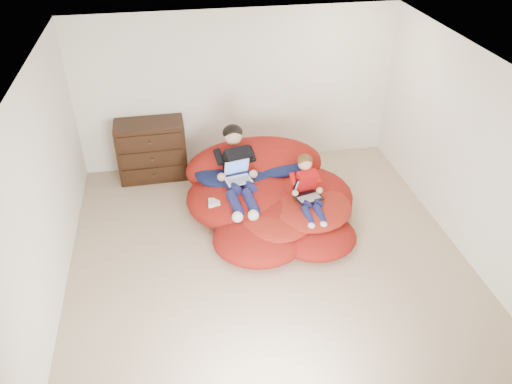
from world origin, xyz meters
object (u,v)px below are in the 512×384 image
Objects in this scene: beanbag_pile at (269,195)px; laptop_black at (307,191)px; dresser at (152,150)px; laptop_white at (238,174)px; older_boy at (237,166)px; younger_boy at (308,187)px.

laptop_black is at bearing -43.15° from beanbag_pile.
dresser is 2.07m from beanbag_pile.
laptop_white is at bearing 175.02° from beanbag_pile.
dresser reaches higher than beanbag_pile.
beanbag_pile is 0.65m from older_boy.
dresser is 1.17× the size of younger_boy.
older_boy is at bearing 148.82° from younger_boy.
beanbag_pile is at bearing -4.98° from laptop_white.
laptop_black is at bearing -90.00° from younger_boy.
laptop_black is (0.88, -0.54, -0.17)m from older_boy.
older_boy is 1.03m from younger_boy.
dresser is 0.44× the size of beanbag_pile.
dresser is at bearing 140.92° from laptop_black.
beanbag_pile is 0.67m from laptop_black.
dresser is 2.66m from younger_boy.
older_boy is at bearing 163.24° from beanbag_pile.
laptop_white is at bearing -46.07° from dresser.
beanbag_pile is at bearing 137.55° from younger_boy.
dresser is 1.71m from laptop_white.
older_boy is at bearing 90.00° from laptop_white.
older_boy is 0.12m from laptop_white.
younger_boy reaches higher than laptop_white.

